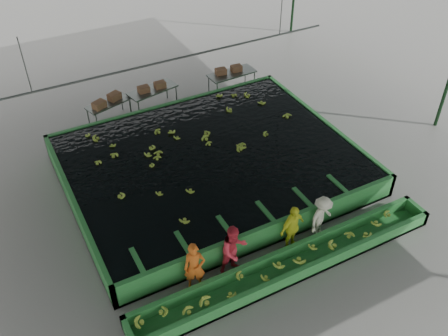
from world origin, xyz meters
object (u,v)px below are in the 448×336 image
flotation_tank (211,165)px  worker_b (234,250)px  sorting_trough (290,265)px  box_stack_mid (152,90)px  box_stack_right (229,72)px  worker_c (292,228)px  packing_table_right (232,83)px  box_stack_left (107,104)px  worker_d (322,217)px  packing_table_mid (153,99)px  worker_a (195,267)px  packing_table_left (110,111)px

flotation_tank → worker_b: (-1.43, -4.30, 0.43)m
sorting_trough → box_stack_mid: 10.28m
sorting_trough → box_stack_right: (3.39, 10.04, 0.74)m
flotation_tank → worker_c: bearing=-82.5°
sorting_trough → packing_table_right: (3.51, 9.95, 0.24)m
flotation_tank → packing_table_right: packing_table_right is taller
sorting_trough → box_stack_left: 10.50m
worker_d → box_stack_right: bearing=59.7°
packing_table_mid → worker_c: bearing=-85.7°
flotation_tank → box_stack_left: 5.60m
box_stack_left → box_stack_mid: box_stack_mid is taller
worker_a → packing_table_mid: (2.52, 9.50, -0.35)m
worker_b → box_stack_left: (-0.72, 9.46, -0.03)m
flotation_tank → box_stack_mid: (-0.18, 5.15, 0.52)m
worker_c → box_stack_right: (2.83, 9.24, 0.17)m
worker_c → packing_table_left: 9.89m
worker_a → packing_table_right: 11.05m
worker_d → box_stack_left: bearing=92.3°
packing_table_left → worker_d: bearing=-68.4°
flotation_tank → packing_table_left: (-2.10, 5.22, -0.03)m
worker_c → box_stack_right: bearing=60.0°
worker_d → box_stack_mid: bearing=81.4°
worker_b → box_stack_right: bearing=57.1°
packing_table_left → worker_c: bearing=-74.3°
flotation_tank → packing_table_right: bearing=54.1°
worker_b → box_stack_left: size_ratio=1.30×
worker_b → worker_c: bearing=-5.3°
worker_d → box_stack_left: 10.20m
worker_c → flotation_tank: bearing=84.5°
packing_table_left → box_stack_right: (5.50, -0.28, 0.57)m
box_stack_left → box_stack_right: (5.55, -0.22, 0.14)m
worker_a → box_stack_mid: 9.77m
flotation_tank → packing_table_left: flotation_tank is taller
worker_c → box_stack_left: worker_c is taller
worker_a → worker_c: size_ratio=1.01×
box_stack_left → packing_table_mid: bearing=1.2°
box_stack_left → box_stack_right: box_stack_right is taller
packing_table_left → packing_table_mid: 1.95m
worker_d → packing_table_right: (1.84, 9.15, -0.27)m
flotation_tank → packing_table_right: 5.99m
worker_a → box_stack_left: bearing=107.7°
packing_table_right → box_stack_mid: bearing=175.4°
sorting_trough → packing_table_right: packing_table_right is taller
packing_table_left → box_stack_mid: (1.93, -0.07, 0.54)m
box_stack_mid → worker_b: bearing=-97.6°
worker_d → flotation_tank: bearing=91.5°
worker_d → box_stack_left: worker_d is taller
worker_b → worker_c: worker_b is taller
packing_table_left → box_stack_left: size_ratio=1.38×
sorting_trough → box_stack_right: 10.62m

